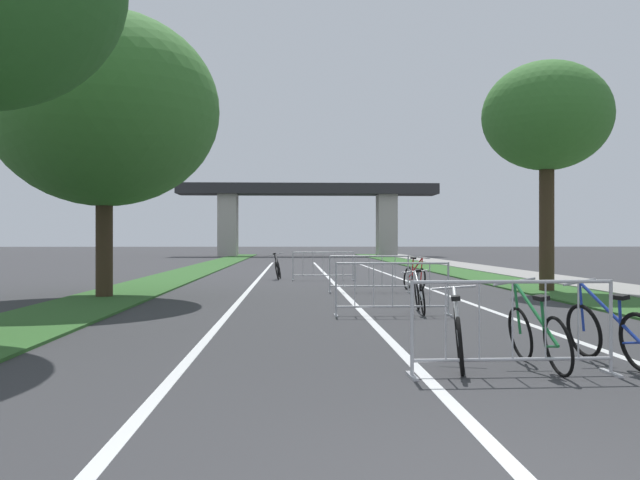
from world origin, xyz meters
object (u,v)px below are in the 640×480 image
object	(u,v)px
tree_left_cypress_far	(104,109)
bicycle_red_3	(414,278)
bicycle_green_1	(538,336)
crowd_barrier_second	(392,289)
bicycle_black_2	(278,269)
crowd_barrier_nearest	(513,328)
bicycle_silver_5	(419,295)
crowd_barrier_third	(369,274)
bicycle_white_0	(458,336)
crowd_barrier_fourth	(323,266)
bicycle_blue_4	(610,334)
tree_right_oak_mid	(547,118)

from	to	relation	value
tree_left_cypress_far	bicycle_red_3	bearing A→B (deg)	14.19
bicycle_green_1	crowd_barrier_second	bearing A→B (deg)	94.52
crowd_barrier_second	bicycle_black_2	bearing A→B (deg)	101.29
crowd_barrier_nearest	bicycle_black_2	distance (m)	18.80
bicycle_silver_5	crowd_barrier_nearest	bearing A→B (deg)	-86.96
crowd_barrier_nearest	bicycle_black_2	world-z (taller)	crowd_barrier_nearest
crowd_barrier_third	bicycle_green_1	world-z (taller)	crowd_barrier_third
crowd_barrier_second	crowd_barrier_nearest	bearing A→B (deg)	-85.80
bicycle_silver_5	bicycle_red_3	bearing A→B (deg)	85.44
crowd_barrier_second	bicycle_white_0	world-z (taller)	crowd_barrier_second
crowd_barrier_fourth	bicycle_blue_4	bearing A→B (deg)	-81.49
bicycle_green_1	bicycle_black_2	size ratio (longest dim) A/B	0.97
crowd_barrier_second	bicycle_silver_5	size ratio (longest dim) A/B	1.35
crowd_barrier_nearest	bicycle_green_1	world-z (taller)	crowd_barrier_nearest
tree_left_cypress_far	crowd_barrier_second	size ratio (longest dim) A/B	3.20
bicycle_silver_5	crowd_barrier_second	bearing A→B (deg)	-138.52
tree_right_oak_mid	bicycle_red_3	xyz separation A→B (m)	(-3.72, 0.53, -4.61)
bicycle_white_0	bicycle_black_2	world-z (taller)	bicycle_black_2
crowd_barrier_second	crowd_barrier_third	size ratio (longest dim) A/B	1.00
bicycle_black_2	bicycle_blue_4	size ratio (longest dim) A/B	1.02
crowd_barrier_fourth	bicycle_green_1	xyz separation A→B (m)	(1.68, -17.59, -0.14)
crowd_barrier_second	crowd_barrier_third	world-z (taller)	same
crowd_barrier_fourth	bicycle_black_2	distance (m)	1.79
crowd_barrier_nearest	crowd_barrier_fourth	distance (m)	18.03
crowd_barrier_nearest	bicycle_white_0	world-z (taller)	crowd_barrier_nearest
bicycle_green_1	bicycle_silver_5	world-z (taller)	bicycle_green_1
tree_left_cypress_far	crowd_barrier_nearest	bearing A→B (deg)	-55.15
bicycle_green_1	bicycle_blue_4	size ratio (longest dim) A/B	0.99
tree_left_cypress_far	crowd_barrier_fourth	xyz separation A→B (m)	(5.96, 7.62, -4.32)
tree_right_oak_mid	crowd_barrier_second	bearing A→B (deg)	-131.78
bicycle_green_1	crowd_barrier_third	bearing A→B (deg)	88.98
tree_left_cypress_far	bicycle_black_2	xyz separation A→B (m)	(4.27, 8.20, -4.45)
bicycle_green_1	bicycle_blue_4	distance (m)	0.94
crowd_barrier_nearest	bicycle_blue_4	bearing A→B (deg)	22.15
crowd_barrier_third	crowd_barrier_nearest	bearing A→B (deg)	-88.92
tree_right_oak_mid	crowd_barrier_second	distance (m)	9.15
crowd_barrier_second	crowd_barrier_fourth	distance (m)	12.02
crowd_barrier_nearest	crowd_barrier_second	size ratio (longest dim) A/B	1.00
crowd_barrier_nearest	bicycle_silver_5	distance (m)	6.47
crowd_barrier_fourth	bicycle_silver_5	bearing A→B (deg)	-82.86
crowd_barrier_third	bicycle_red_3	distance (m)	1.48
crowd_barrier_second	bicycle_black_2	world-z (taller)	crowd_barrier_second
crowd_barrier_third	tree_left_cypress_far	bearing A→B (deg)	-166.92
crowd_barrier_third	tree_right_oak_mid	bearing A→B (deg)	-0.47
crowd_barrier_nearest	tree_right_oak_mid	bearing A→B (deg)	67.79
crowd_barrier_fourth	bicycle_red_3	size ratio (longest dim) A/B	1.34
crowd_barrier_third	bicycle_black_2	size ratio (longest dim) A/B	1.33
bicycle_black_2	bicycle_red_3	distance (m)	7.34
crowd_barrier_nearest	bicycle_green_1	xyz separation A→B (m)	(0.42, 0.40, -0.14)
tree_left_cypress_far	bicycle_red_3	distance (m)	9.72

